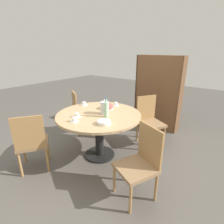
% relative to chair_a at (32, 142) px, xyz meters
% --- Properties ---
extents(ground_plane, '(14.00, 14.00, 0.00)m').
position_rel_chair_a_xyz_m(ground_plane, '(0.52, 0.87, -0.47)').
color(ground_plane, '#56514C').
extents(dining_table, '(1.33, 1.33, 0.76)m').
position_rel_chair_a_xyz_m(dining_table, '(0.52, 0.87, 0.15)').
color(dining_table, black).
rests_on(dining_table, ground_plane).
extents(chair_a, '(0.58, 0.58, 0.91)m').
position_rel_chair_a_xyz_m(chair_a, '(0.00, 0.00, 0.00)').
color(chair_a, '#A87A47').
rests_on(chair_a, ground_plane).
extents(chair_b, '(0.55, 0.55, 0.91)m').
position_rel_chair_a_xyz_m(chair_b, '(1.47, 0.52, 0.00)').
color(chair_b, '#A87A47').
rests_on(chair_b, ground_plane).
extents(chair_c, '(0.57, 0.57, 0.91)m').
position_rel_chair_a_xyz_m(chair_c, '(0.97, 1.78, 0.00)').
color(chair_c, '#A87A47').
rests_on(chair_c, ground_plane).
extents(chair_d, '(0.57, 0.57, 0.91)m').
position_rel_chair_a_xyz_m(chair_d, '(-0.39, 1.32, 0.00)').
color(chair_d, '#A87A47').
rests_on(chair_d, ground_plane).
extents(bookshelf, '(1.01, 0.28, 1.60)m').
position_rel_chair_a_xyz_m(bookshelf, '(0.76, 2.56, 0.28)').
color(bookshelf, brown).
rests_on(bookshelf, ground_plane).
extents(coffee_pot, '(0.13, 0.13, 0.24)m').
position_rel_chair_a_xyz_m(coffee_pot, '(0.59, 0.93, 0.39)').
color(coffee_pot, silver).
rests_on(coffee_pot, dining_table).
extents(water_bottle, '(0.07, 0.07, 0.30)m').
position_rel_chair_a_xyz_m(water_bottle, '(0.70, 0.84, 0.41)').
color(water_bottle, '#99C6A3').
rests_on(water_bottle, dining_table).
extents(cake_main, '(0.21, 0.21, 0.08)m').
position_rel_chair_a_xyz_m(cake_main, '(0.47, 1.14, 0.32)').
color(cake_main, silver).
rests_on(cake_main, dining_table).
extents(cup_a, '(0.12, 0.12, 0.06)m').
position_rel_chair_a_xyz_m(cup_a, '(0.35, 0.57, 0.31)').
color(cup_a, white).
rests_on(cup_a, dining_table).
extents(cup_b, '(0.12, 0.12, 0.06)m').
position_rel_chair_a_xyz_m(cup_b, '(0.46, 0.42, 0.31)').
color(cup_b, white).
rests_on(cup_b, dining_table).
extents(cup_c, '(0.12, 0.12, 0.06)m').
position_rel_chair_a_xyz_m(cup_c, '(0.00, 1.05, 0.31)').
color(cup_c, white).
rests_on(cup_c, dining_table).
extents(cup_d, '(0.12, 0.12, 0.06)m').
position_rel_chair_a_xyz_m(cup_d, '(0.48, 1.37, 0.31)').
color(cup_d, white).
rests_on(cup_d, dining_table).
extents(plate_stack, '(0.19, 0.19, 0.05)m').
position_rel_chair_a_xyz_m(plate_stack, '(0.84, 0.62, 0.31)').
color(plate_stack, white).
rests_on(plate_stack, dining_table).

